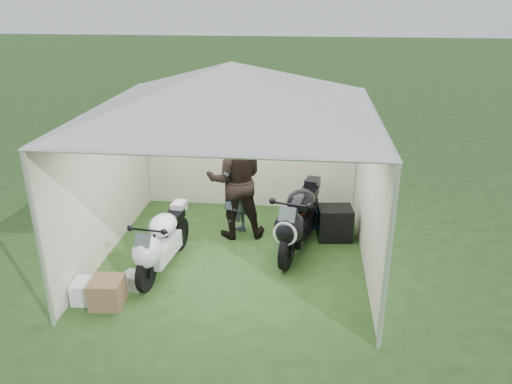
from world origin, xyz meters
TOP-DOWN VIEW (x-y plane):
  - ground at (0.00, 0.00)m, footprint 80.00×80.00m
  - canopy_tent at (-0.00, 0.03)m, footprint 5.66×5.66m
  - motorcycle_white at (-1.01, -0.57)m, footprint 0.53×1.76m
  - motorcycle_black at (0.97, 0.29)m, footprint 0.77×2.01m
  - paddock_stand at (1.19, 1.19)m, footprint 0.47×0.35m
  - person_dark_jacket at (-0.08, 0.73)m, footprint 1.10×0.93m
  - person_blue_jacket at (-0.09, 0.72)m, footprint 0.63×0.78m
  - equipment_box at (1.59, 0.77)m, footprint 0.60×0.50m
  - crate_0 at (-1.75, -1.44)m, footprint 0.47×0.37m
  - crate_1 at (-1.48, -1.49)m, footprint 0.45×0.45m
  - crate_2 at (-1.28, -1.05)m, footprint 0.35×0.31m

SIDE VIEW (x-z plane):
  - ground at x=0.00m, z-range 0.00..0.00m
  - crate_2 at x=-1.28m, z-range 0.00..0.21m
  - crate_0 at x=-1.75m, z-range 0.00..0.30m
  - paddock_stand at x=1.19m, z-range 0.00..0.32m
  - crate_1 at x=-1.48m, z-range 0.00..0.37m
  - equipment_box at x=1.59m, z-range 0.00..0.56m
  - motorcycle_white at x=-1.01m, z-range 0.05..0.92m
  - motorcycle_black at x=0.97m, z-range 0.06..1.06m
  - person_blue_jacket at x=-0.09m, z-range 0.00..1.85m
  - person_dark_jacket at x=-0.08m, z-range 0.00..2.00m
  - canopy_tent at x=0.00m, z-range 1.08..4.08m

